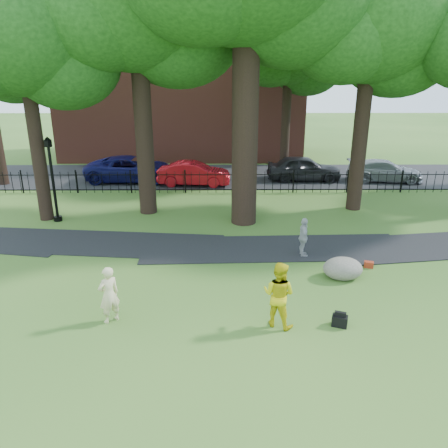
{
  "coord_description": "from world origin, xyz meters",
  "views": [
    {
      "loc": [
        -1.0,
        -11.52,
        6.45
      ],
      "look_at": [
        -0.91,
        2.0,
        1.68
      ],
      "focal_mm": 35.0,
      "sensor_mm": 36.0,
      "label": 1
    }
  ],
  "objects_px": {
    "woman": "(109,295)",
    "boulder": "(343,267)",
    "red_sedan": "(194,174)",
    "lamppost": "(53,181)",
    "man": "(279,294)"
  },
  "relations": [
    {
      "from": "lamppost",
      "to": "woman",
      "type": "bearing_deg",
      "value": -40.82
    },
    {
      "from": "lamppost",
      "to": "man",
      "type": "bearing_deg",
      "value": -22.5
    },
    {
      "from": "woman",
      "to": "boulder",
      "type": "height_order",
      "value": "woman"
    },
    {
      "from": "woman",
      "to": "lamppost",
      "type": "relative_size",
      "value": 0.43
    },
    {
      "from": "lamppost",
      "to": "red_sedan",
      "type": "xyz_separation_m",
      "value": [
        5.8,
        6.47,
        -1.16
      ]
    },
    {
      "from": "woman",
      "to": "man",
      "type": "distance_m",
      "value": 4.5
    },
    {
      "from": "woman",
      "to": "lamppost",
      "type": "bearing_deg",
      "value": -103.16
    },
    {
      "from": "man",
      "to": "boulder",
      "type": "relative_size",
      "value": 1.4
    },
    {
      "from": "woman",
      "to": "man",
      "type": "xyz_separation_m",
      "value": [
        4.5,
        -0.19,
        0.1
      ]
    },
    {
      "from": "woman",
      "to": "red_sedan",
      "type": "distance_m",
      "value": 14.96
    },
    {
      "from": "woman",
      "to": "man",
      "type": "height_order",
      "value": "man"
    },
    {
      "from": "woman",
      "to": "boulder",
      "type": "distance_m",
      "value": 7.46
    },
    {
      "from": "man",
      "to": "boulder",
      "type": "height_order",
      "value": "man"
    },
    {
      "from": "boulder",
      "to": "red_sedan",
      "type": "xyz_separation_m",
      "value": [
        -5.58,
        12.29,
        0.32
      ]
    },
    {
      "from": "boulder",
      "to": "man",
      "type": "bearing_deg",
      "value": -131.43
    }
  ]
}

